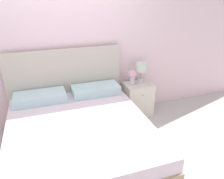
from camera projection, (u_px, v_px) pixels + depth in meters
The scene contains 6 objects.
ground_plane at pixel (70, 119), 3.88m from camera, with size 12.00×12.00×0.00m, color #BCB7B2.
wall_back at pixel (62, 45), 3.40m from camera, with size 8.00×0.06×2.60m.
bed at pixel (79, 135), 2.95m from camera, with size 1.83×2.03×1.26m.
nightstand at pixel (138, 99), 3.93m from camera, with size 0.48×0.41×0.59m.
table_lamp at pixel (141, 69), 3.78m from camera, with size 0.20×0.20×0.36m.
flower_vase at pixel (132, 76), 3.74m from camera, with size 0.14×0.14×0.26m.
Camera 1 is at (-0.36, -3.38, 2.07)m, focal length 35.00 mm.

